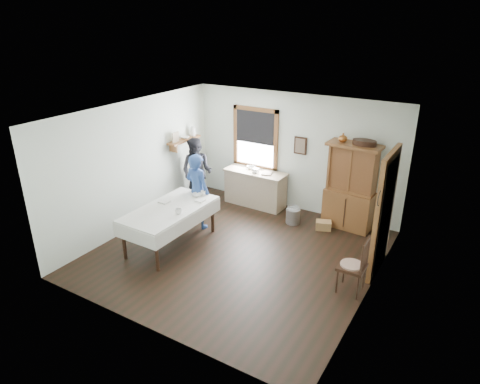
% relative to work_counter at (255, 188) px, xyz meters
% --- Properties ---
extents(room, '(5.01, 5.01, 2.70)m').
position_rel_work_counter_xyz_m(room, '(0.82, -2.17, 0.92)').
color(room, black).
rests_on(room, ground).
extents(window, '(1.18, 0.07, 1.48)m').
position_rel_work_counter_xyz_m(window, '(-0.18, 0.29, 1.20)').
color(window, white).
rests_on(window, room).
extents(doorway, '(0.09, 1.14, 2.22)m').
position_rel_work_counter_xyz_m(doorway, '(3.28, -1.32, 0.74)').
color(doorway, '#4A4035').
rests_on(doorway, room).
extents(wall_shelf, '(0.24, 1.00, 0.44)m').
position_rel_work_counter_xyz_m(wall_shelf, '(-1.55, -0.63, 1.15)').
color(wall_shelf, brown).
rests_on(wall_shelf, room).
extents(framed_picture, '(0.30, 0.04, 0.40)m').
position_rel_work_counter_xyz_m(framed_picture, '(0.97, 0.29, 1.12)').
color(framed_picture, '#351E12').
rests_on(framed_picture, room).
extents(rug_beater, '(0.01, 0.27, 0.27)m').
position_rel_work_counter_xyz_m(rug_beater, '(3.27, -1.87, 1.29)').
color(rug_beater, black).
rests_on(rug_beater, room).
extents(work_counter, '(1.50, 0.60, 0.85)m').
position_rel_work_counter_xyz_m(work_counter, '(0.00, 0.00, 0.00)').
color(work_counter, tan).
rests_on(work_counter, room).
extents(china_hutch, '(1.12, 0.58, 1.86)m').
position_rel_work_counter_xyz_m(china_hutch, '(2.27, 0.01, 0.50)').
color(china_hutch, brown).
rests_on(china_hutch, room).
extents(dining_table, '(1.08, 2.01, 0.80)m').
position_rel_work_counter_xyz_m(dining_table, '(-0.49, -2.56, -0.03)').
color(dining_table, silver).
rests_on(dining_table, room).
extents(spindle_chair, '(0.47, 0.47, 1.01)m').
position_rel_work_counter_xyz_m(spindle_chair, '(3.05, -2.23, 0.08)').
color(spindle_chair, '#351E12').
rests_on(spindle_chair, room).
extents(pail, '(0.36, 0.36, 0.33)m').
position_rel_work_counter_xyz_m(pail, '(1.20, -0.44, -0.26)').
color(pail, '#9C9EA4').
rests_on(pail, room).
extents(wicker_basket, '(0.38, 0.33, 0.19)m').
position_rel_work_counter_xyz_m(wicker_basket, '(1.89, -0.38, -0.33)').
color(wicker_basket, '#A87C4C').
rests_on(wicker_basket, room).
extents(woman_blue, '(0.60, 0.43, 1.52)m').
position_rel_work_counter_xyz_m(woman_blue, '(-0.50, -1.63, 0.33)').
color(woman_blue, navy).
rests_on(woman_blue, room).
extents(figure_dark, '(0.83, 0.70, 1.51)m').
position_rel_work_counter_xyz_m(figure_dark, '(-1.22, -0.66, 0.33)').
color(figure_dark, black).
rests_on(figure_dark, room).
extents(table_cup_a, '(0.15, 0.15, 0.10)m').
position_rel_work_counter_xyz_m(table_cup_a, '(-0.18, -2.66, 0.42)').
color(table_cup_a, white).
rests_on(table_cup_a, dining_table).
extents(table_cup_b, '(0.13, 0.13, 0.10)m').
position_rel_work_counter_xyz_m(table_cup_b, '(-0.30, -1.70, 0.42)').
color(table_cup_b, white).
rests_on(table_cup_b, dining_table).
extents(table_bowl, '(0.28, 0.28, 0.06)m').
position_rel_work_counter_xyz_m(table_bowl, '(-0.38, -1.81, 0.40)').
color(table_bowl, white).
rests_on(table_bowl, dining_table).
extents(counter_book, '(0.24, 0.28, 0.02)m').
position_rel_work_counter_xyz_m(counter_book, '(0.20, -0.04, 0.44)').
color(counter_book, '#76624F').
rests_on(counter_book, work_counter).
extents(counter_bowl, '(0.28, 0.28, 0.07)m').
position_rel_work_counter_xyz_m(counter_bowl, '(-0.18, 0.10, 0.46)').
color(counter_bowl, white).
rests_on(counter_bowl, work_counter).
extents(shelf_bowl, '(0.22, 0.22, 0.05)m').
position_rel_work_counter_xyz_m(shelf_bowl, '(-1.55, -0.62, 1.17)').
color(shelf_bowl, white).
rests_on(shelf_bowl, wall_shelf).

